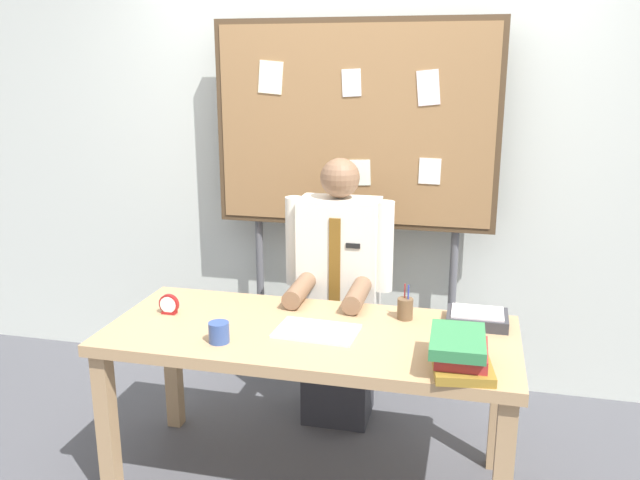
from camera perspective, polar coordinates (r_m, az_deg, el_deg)
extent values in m
cube|color=silver|center=(3.77, 3.51, 7.60)|extent=(6.40, 0.08, 2.70)
cube|color=tan|center=(2.83, -0.86, -8.28)|extent=(1.74, 0.75, 0.05)
cube|color=tan|center=(3.03, -17.97, -15.19)|extent=(0.07, 0.07, 0.69)
cube|color=tan|center=(3.52, -12.64, -10.43)|extent=(0.07, 0.07, 0.69)
cube|color=tan|center=(3.20, 15.22, -13.25)|extent=(0.07, 0.07, 0.69)
cube|color=#2D2D33|center=(3.57, 1.61, -11.85)|extent=(0.34, 0.30, 0.44)
cube|color=silver|center=(3.35, 1.68, -2.70)|extent=(0.40, 0.22, 0.75)
sphere|color=brown|center=(3.23, 1.75, 5.41)|extent=(0.20, 0.20, 0.20)
cylinder|color=silver|center=(3.34, -2.23, -0.08)|extent=(0.09, 0.09, 0.45)
cylinder|color=silver|center=(3.25, 5.61, -0.57)|extent=(0.09, 0.09, 0.45)
cylinder|color=brown|center=(3.15, -1.80, -4.39)|extent=(0.09, 0.30, 0.09)
cylinder|color=brown|center=(3.09, 3.24, -4.79)|extent=(0.09, 0.30, 0.09)
cube|color=brown|center=(3.22, 1.28, -2.35)|extent=(0.06, 0.01, 0.49)
cube|color=black|center=(3.17, 2.87, -0.51)|extent=(0.07, 0.01, 0.02)
cube|color=#4C3823|center=(3.56, 2.98, 9.89)|extent=(1.53, 0.05, 1.10)
cube|color=olive|center=(3.54, 2.95, 9.88)|extent=(1.47, 0.04, 1.04)
cylinder|color=#59595E|center=(3.95, -5.17, -4.83)|extent=(0.04, 0.04, 1.00)
cylinder|color=#59595E|center=(3.76, 11.31, -6.11)|extent=(0.04, 0.04, 1.00)
cube|color=white|center=(3.51, 2.75, 13.47)|extent=(0.11, 0.00, 0.14)
cube|color=silver|center=(3.46, 9.38, 12.90)|extent=(0.13, 0.00, 0.19)
cube|color=silver|center=(3.55, 3.40, 5.86)|extent=(0.13, 0.00, 0.14)
cube|color=white|center=(3.50, 9.50, 5.91)|extent=(0.11, 0.00, 0.14)
cube|color=#F4EFCC|center=(3.62, -4.30, 13.89)|extent=(0.14, 0.00, 0.18)
cube|color=olive|center=(2.52, 12.21, -10.60)|extent=(0.25, 0.31, 0.03)
cube|color=#B22D2D|center=(2.52, 12.17, -9.55)|extent=(0.19, 0.25, 0.05)
cube|color=#337F47|center=(2.50, 11.86, -8.57)|extent=(0.21, 0.30, 0.04)
cube|color=silver|center=(2.79, -0.28, -7.91)|extent=(0.35, 0.24, 0.01)
cylinder|color=maroon|center=(3.06, -12.96, -5.43)|extent=(0.09, 0.02, 0.09)
cylinder|color=white|center=(3.05, -13.07, -5.51)|extent=(0.08, 0.00, 0.08)
cube|color=maroon|center=(3.07, -12.92, -6.13)|extent=(0.06, 0.04, 0.01)
cylinder|color=#334C8C|center=(2.72, -8.76, -7.93)|extent=(0.08, 0.08, 0.09)
cylinder|color=brown|center=(2.95, 7.39, -5.94)|extent=(0.07, 0.07, 0.09)
cylinder|color=#263399|center=(2.93, 7.65, -5.23)|extent=(0.01, 0.01, 0.15)
cylinder|color=maroon|center=(2.94, 7.35, -5.13)|extent=(0.01, 0.01, 0.15)
cube|color=#333338|center=(2.95, 13.47, -6.65)|extent=(0.26, 0.20, 0.05)
cube|color=silver|center=(2.94, 13.51, -6.12)|extent=(0.22, 0.17, 0.01)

